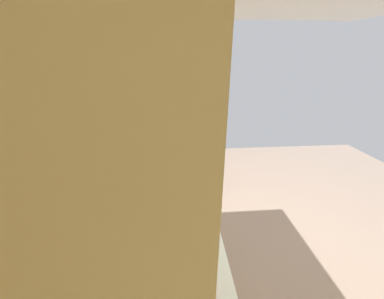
% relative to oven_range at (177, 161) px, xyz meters
% --- Properties ---
extents(ground_plane, '(6.44, 6.44, 0.00)m').
position_rel_oven_range_xyz_m(ground_plane, '(-1.63, -1.28, -0.47)').
color(ground_plane, gray).
extents(wall_back, '(4.15, 0.12, 2.66)m').
position_rel_oven_range_xyz_m(wall_back, '(-1.63, 0.37, 0.86)').
color(wall_back, '#F2CD87').
rests_on(wall_back, ground_plane).
extents(counter_run, '(3.34, 0.62, 0.91)m').
position_rel_oven_range_xyz_m(counter_run, '(-1.97, 0.01, -0.02)').
color(counter_run, beige).
rests_on(counter_run, ground_plane).
extents(upper_cabinets, '(2.58, 0.33, 0.71)m').
position_rel_oven_range_xyz_m(upper_cabinets, '(-1.97, 0.14, 1.34)').
color(upper_cabinets, '#F6E5B4').
extents(oven_range, '(0.60, 0.63, 1.09)m').
position_rel_oven_range_xyz_m(oven_range, '(0.00, 0.00, 0.00)').
color(oven_range, '#B7BABF').
rests_on(oven_range, ground_plane).
extents(microwave, '(0.52, 0.41, 0.32)m').
position_rel_oven_range_xyz_m(microwave, '(-1.79, 0.03, 0.60)').
color(microwave, '#B7BABF').
rests_on(microwave, counter_run).
extents(bowl, '(0.17, 0.17, 0.05)m').
position_rel_oven_range_xyz_m(bowl, '(-2.59, -0.09, 0.47)').
color(bowl, '#D84C47').
rests_on(bowl, counter_run).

